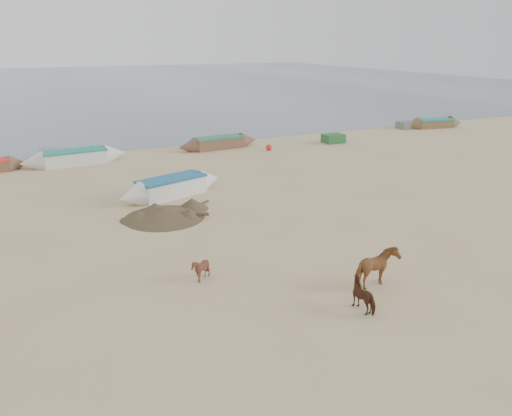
{
  "coord_description": "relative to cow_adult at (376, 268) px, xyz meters",
  "views": [
    {
      "loc": [
        -8.18,
        -13.15,
        7.44
      ],
      "look_at": [
        0.0,
        4.0,
        1.0
      ],
      "focal_mm": 35.0,
      "sensor_mm": 36.0,
      "label": 1
    }
  ],
  "objects": [
    {
      "name": "calf_front",
      "position": [
        -4.83,
        2.78,
        -0.23
      ],
      "size": [
        0.81,
        0.74,
        0.82
      ],
      "primitive_type": "imported",
      "rotation": [
        0.0,
        0.0,
        -1.67
      ],
      "color": "#55281B",
      "rests_on": "ground"
    },
    {
      "name": "beach_clutter",
      "position": [
        3.02,
        21.57,
        -0.35
      ],
      "size": [
        43.56,
        5.2,
        0.64
      ],
      "color": "#2D6433",
      "rests_on": "ground"
    },
    {
      "name": "near_canoe",
      "position": [
        -3.03,
        12.16,
        -0.16
      ],
      "size": [
        5.98,
        2.98,
        0.96
      ],
      "primitive_type": null,
      "rotation": [
        0.0,
        0.0,
        0.3
      ],
      "color": "white",
      "rests_on": "ground"
    },
    {
      "name": "ground",
      "position": [
        -1.31,
        1.99,
        -0.64
      ],
      "size": [
        140.0,
        140.0,
        0.0
      ],
      "primitive_type": "plane",
      "color": "tan",
      "rests_on": "ground"
    },
    {
      "name": "debris_pile",
      "position": [
        -4.27,
        9.19,
        -0.4
      ],
      "size": [
        3.57,
        3.57,
        0.48
      ],
      "primitive_type": "cone",
      "rotation": [
        0.0,
        0.0,
        0.01
      ],
      "color": "brown",
      "rests_on": "ground"
    },
    {
      "name": "sea",
      "position": [
        -1.31,
        83.99,
        -0.64
      ],
      "size": [
        160.0,
        160.0,
        0.0
      ],
      "primitive_type": "plane",
      "color": "slate",
      "rests_on": "ground"
    },
    {
      "name": "waterline_canoes",
      "position": [
        -6.21,
        21.74,
        -0.23
      ],
      "size": [
        58.26,
        3.1,
        0.93
      ],
      "color": "brown",
      "rests_on": "ground"
    },
    {
      "name": "calf_right",
      "position": [
        -1.13,
        -0.96,
        -0.19
      ],
      "size": [
        1.11,
        1.16,
        0.9
      ],
      "primitive_type": "imported",
      "rotation": [
        0.0,
        0.0,
        2.1
      ],
      "color": "#4C2718",
      "rests_on": "ground"
    },
    {
      "name": "cow_adult",
      "position": [
        0.0,
        0.0,
        0.0
      ],
      "size": [
        1.62,
        0.93,
        1.29
      ],
      "primitive_type": "imported",
      "rotation": [
        0.0,
        0.0,
        1.73
      ],
      "color": "#976031",
      "rests_on": "ground"
    }
  ]
}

